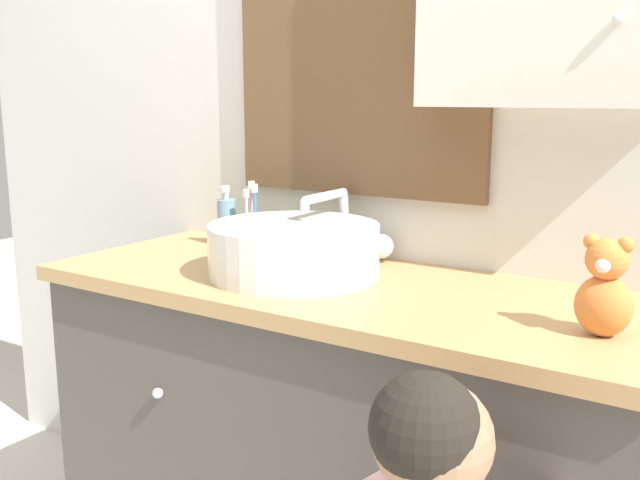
{
  "coord_description": "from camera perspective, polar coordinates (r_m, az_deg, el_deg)",
  "views": [
    {
      "loc": [
        0.78,
        -0.96,
        1.26
      ],
      "look_at": [
        -0.02,
        0.28,
        0.96
      ],
      "focal_mm": 40.0,
      "sensor_mm": 36.0,
      "label": 1
    }
  ],
  "objects": [
    {
      "name": "soap_dispenser",
      "position": [
        1.95,
        -7.47,
        1.49
      ],
      "size": [
        0.05,
        0.05,
        0.16
      ],
      "color": "#6B93B2",
      "rests_on": "vanity_counter"
    },
    {
      "name": "vanity_counter",
      "position": [
        1.73,
        1.62,
        -17.25
      ],
      "size": [
        1.4,
        0.54,
        0.86
      ],
      "color": "#4C4742",
      "rests_on": "ground_plane"
    },
    {
      "name": "wall_back",
      "position": [
        1.76,
        7.33,
        11.88
      ],
      "size": [
        3.2,
        0.18,
        2.5
      ],
      "color": "silver",
      "rests_on": "ground_plane"
    },
    {
      "name": "teddy_bear",
      "position": [
        1.29,
        21.82,
        -3.65
      ],
      "size": [
        0.1,
        0.08,
        0.18
      ],
      "color": "orange",
      "rests_on": "vanity_counter"
    },
    {
      "name": "sink_basin",
      "position": [
        1.62,
        -1.98,
        -0.69
      ],
      "size": [
        0.39,
        0.44,
        0.18
      ],
      "color": "silver",
      "rests_on": "vanity_counter"
    },
    {
      "name": "toothbrush_holder",
      "position": [
        1.89,
        -5.56,
        0.51
      ],
      "size": [
        0.08,
        0.08,
        0.18
      ],
      "color": "#66B27F",
      "rests_on": "vanity_counter"
    }
  ]
}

